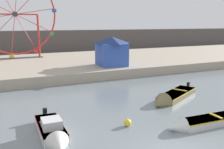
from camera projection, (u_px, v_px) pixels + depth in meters
quay_promenade at (53, 65)px, 33.42m from camera, size 110.00×18.88×1.01m
distant_town_skyline at (31, 42)px, 51.71m from camera, size 140.00×3.00×4.40m
motorboat_white_red_stripe at (53, 133)px, 13.24m from camera, size 1.38×4.84×1.30m
motorboat_olive_wood at (171, 98)px, 19.69m from camera, size 5.93×3.98×1.32m
motorboat_pale_grey at (198, 123)px, 14.72m from camera, size 5.07×1.36×1.10m
ferris_wheel_red_frame at (15, 16)px, 34.90m from camera, size 11.35×1.20×11.65m
carnival_booth_blue_tent at (111, 51)px, 29.60m from camera, size 3.52×3.88×3.37m
mooring_buoy_orange at (127, 123)px, 14.81m from camera, size 0.44×0.44×0.44m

